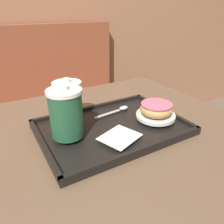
# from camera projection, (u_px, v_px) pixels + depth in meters

# --- Properties ---
(booth_bench) EXTENTS (1.33, 0.44, 1.00)m
(booth_bench) POSITION_uv_depth(u_px,v_px,m) (34.00, 133.00, 1.51)
(booth_bench) COLOR brown
(booth_bench) RESTS_ON ground_plane
(cafe_table) EXTENTS (0.86, 0.82, 0.75)m
(cafe_table) POSITION_uv_depth(u_px,v_px,m) (117.00, 173.00, 0.79)
(cafe_table) COLOR brown
(cafe_table) RESTS_ON ground_plane
(serving_tray) EXTENTS (0.45, 0.32, 0.02)m
(serving_tray) POSITION_uv_depth(u_px,v_px,m) (112.00, 128.00, 0.70)
(serving_tray) COLOR black
(serving_tray) RESTS_ON cafe_table
(napkin_paper) EXTENTS (0.13, 0.12, 0.00)m
(napkin_paper) POSITION_uv_depth(u_px,v_px,m) (120.00, 137.00, 0.62)
(napkin_paper) COLOR white
(napkin_paper) RESTS_ON serving_tray
(coffee_cup_front) EXTENTS (0.10, 0.10, 0.15)m
(coffee_cup_front) POSITION_uv_depth(u_px,v_px,m) (66.00, 113.00, 0.60)
(coffee_cup_front) COLOR #235638
(coffee_cup_front) RESTS_ON serving_tray
(coffee_cup_rear) EXTENTS (0.09, 0.09, 0.14)m
(coffee_cup_rear) POSITION_uv_depth(u_px,v_px,m) (68.00, 100.00, 0.70)
(coffee_cup_rear) COLOR red
(coffee_cup_rear) RESTS_ON serving_tray
(plate_with_chocolate_donut) EXTENTS (0.13, 0.13, 0.01)m
(plate_with_chocolate_donut) POSITION_uv_depth(u_px,v_px,m) (156.00, 115.00, 0.73)
(plate_with_chocolate_donut) COLOR white
(plate_with_chocolate_donut) RESTS_ON serving_tray
(donut_chocolate_glazed) EXTENTS (0.11, 0.11, 0.04)m
(donut_chocolate_glazed) POSITION_uv_depth(u_px,v_px,m) (156.00, 108.00, 0.71)
(donut_chocolate_glazed) COLOR tan
(donut_chocolate_glazed) RESTS_ON plate_with_chocolate_donut
(spoon) EXTENTS (0.14, 0.03, 0.01)m
(spoon) POSITION_uv_depth(u_px,v_px,m) (119.00, 109.00, 0.77)
(spoon) COLOR silver
(spoon) RESTS_ON serving_tray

